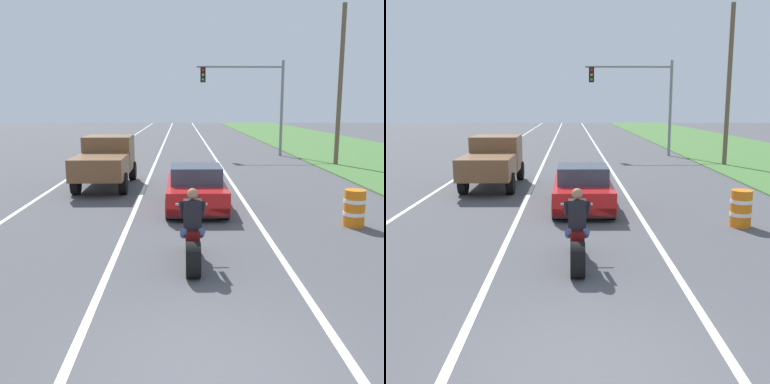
% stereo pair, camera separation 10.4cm
% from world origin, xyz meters
% --- Properties ---
extents(ground_plane, '(160.00, 160.00, 0.00)m').
position_xyz_m(ground_plane, '(0.00, 0.00, 0.00)').
color(ground_plane, '#4C4C51').
extents(lane_stripe_left_solid, '(0.14, 120.00, 0.01)m').
position_xyz_m(lane_stripe_left_solid, '(-5.40, 20.00, 0.00)').
color(lane_stripe_left_solid, white).
rests_on(lane_stripe_left_solid, ground).
extents(lane_stripe_right_solid, '(0.14, 120.00, 0.01)m').
position_xyz_m(lane_stripe_right_solid, '(1.80, 20.00, 0.00)').
color(lane_stripe_right_solid, white).
rests_on(lane_stripe_right_solid, ground).
extents(lane_stripe_centre_dashed, '(0.14, 120.00, 0.01)m').
position_xyz_m(lane_stripe_centre_dashed, '(-1.80, 20.00, 0.00)').
color(lane_stripe_centre_dashed, white).
rests_on(lane_stripe_centre_dashed, ground).
extents(motorcycle_with_rider, '(0.70, 2.21, 1.62)m').
position_xyz_m(motorcycle_with_rider, '(-0.13, 3.87, 0.59)').
color(motorcycle_with_rider, black).
rests_on(motorcycle_with_rider, ground).
extents(sports_car_red, '(1.84, 4.30, 1.37)m').
position_xyz_m(sports_car_red, '(0.12, 9.34, 0.63)').
color(sports_car_red, red).
rests_on(sports_car_red, ground).
extents(pickup_truck_left_lane_brown, '(2.02, 4.80, 1.98)m').
position_xyz_m(pickup_truck_left_lane_brown, '(-3.34, 13.24, 1.11)').
color(pickup_truck_left_lane_brown, brown).
rests_on(pickup_truck_left_lane_brown, ground).
extents(traffic_light_mast_near, '(5.53, 0.34, 6.00)m').
position_xyz_m(traffic_light_mast_near, '(4.36, 24.48, 4.06)').
color(traffic_light_mast_near, gray).
rests_on(traffic_light_mast_near, ground).
extents(utility_pole_roadside, '(0.24, 0.24, 8.41)m').
position_xyz_m(utility_pole_roadside, '(8.12, 19.61, 4.20)').
color(utility_pole_roadside, brown).
rests_on(utility_pole_roadside, ground).
extents(construction_barrel_nearest, '(0.58, 0.58, 1.00)m').
position_xyz_m(construction_barrel_nearest, '(4.33, 6.93, 0.50)').
color(construction_barrel_nearest, orange).
rests_on(construction_barrel_nearest, ground).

